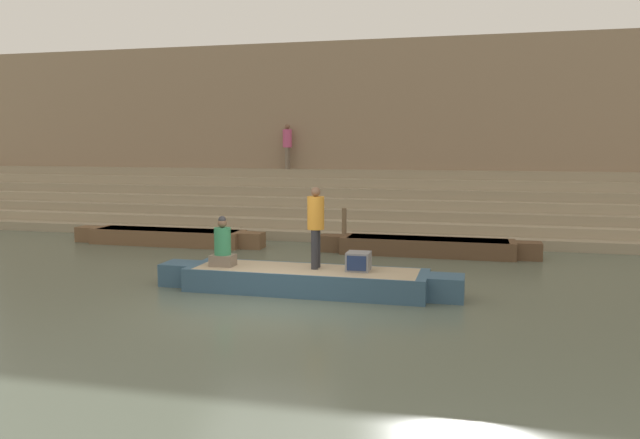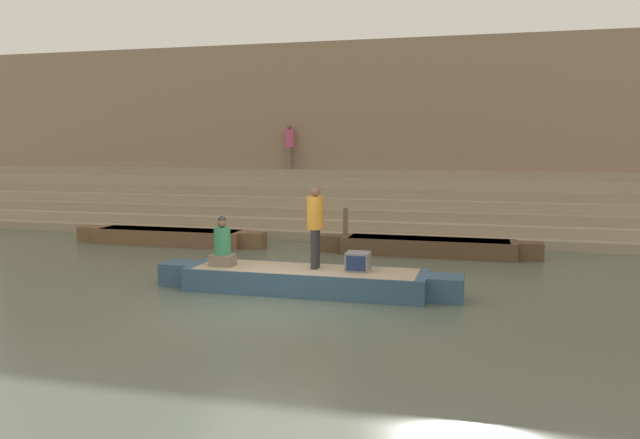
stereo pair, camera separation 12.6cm
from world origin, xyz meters
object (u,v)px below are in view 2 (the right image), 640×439
at_px(moored_boat_distant, 428,246).
at_px(person_on_steps, 290,143).
at_px(rowboat_main, 306,279).
at_px(person_rowing, 222,246).
at_px(tv_set, 358,261).
at_px(moored_boat_shore, 169,236).
at_px(mooring_post, 345,230).
at_px(person_standing, 315,222).

height_order(moored_boat_distant, person_on_steps, person_on_steps).
relative_size(rowboat_main, person_rowing, 6.02).
distance_m(tv_set, moored_boat_distant, 5.02).
bearing_deg(person_on_steps, moored_boat_distant, -11.94).
bearing_deg(moored_boat_shore, mooring_post, -2.24).
relative_size(tv_set, person_on_steps, 0.29).
relative_size(person_rowing, moored_boat_distant, 0.18).
distance_m(rowboat_main, person_standing, 1.23).
xyz_separation_m(mooring_post, person_on_steps, (-3.28, 5.17, 2.48)).
relative_size(person_standing, moored_boat_distant, 0.28).
distance_m(person_rowing, tv_set, 2.93).
xyz_separation_m(person_standing, person_on_steps, (-3.71, 10.08, 1.64)).
height_order(mooring_post, person_on_steps, person_on_steps).
bearing_deg(person_rowing, moored_boat_distant, 45.15).
bearing_deg(moored_boat_shore, moored_boat_distant, -2.92).
bearing_deg(person_on_steps, person_standing, -39.04).
distance_m(person_rowing, person_on_steps, 10.69).
bearing_deg(moored_boat_distant, moored_boat_shore, 176.04).
xyz_separation_m(person_rowing, moored_boat_shore, (-3.96, 5.03, -0.66)).
distance_m(rowboat_main, mooring_post, 5.05).
xyz_separation_m(tv_set, moored_boat_distant, (1.02, 4.90, -0.43)).
bearing_deg(person_standing, person_rowing, -175.29).
relative_size(person_standing, moored_boat_shore, 0.28).
height_order(person_rowing, tv_set, person_rowing).
bearing_deg(person_rowing, tv_set, -3.11).
height_order(tv_set, moored_boat_distant, tv_set).
relative_size(moored_boat_distant, mooring_post, 4.85).
bearing_deg(person_standing, tv_set, -3.79).
xyz_separation_m(rowboat_main, moored_boat_distant, (2.12, 4.99, -0.01)).
bearing_deg(person_standing, moored_boat_shore, 139.09).
bearing_deg(mooring_post, tv_set, -74.79).
distance_m(moored_boat_distant, person_on_steps, 8.20).
distance_m(person_standing, moored_boat_distant, 5.38).
bearing_deg(rowboat_main, mooring_post, 90.99).
bearing_deg(mooring_post, moored_boat_distant, -0.98).
height_order(rowboat_main, person_rowing, person_rowing).
relative_size(rowboat_main, mooring_post, 5.15).
height_order(moored_boat_shore, mooring_post, mooring_post).
distance_m(rowboat_main, person_on_steps, 11.16).
height_order(rowboat_main, moored_boat_distant, rowboat_main).
height_order(tv_set, person_on_steps, person_on_steps).
bearing_deg(tv_set, moored_boat_distant, 79.06).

